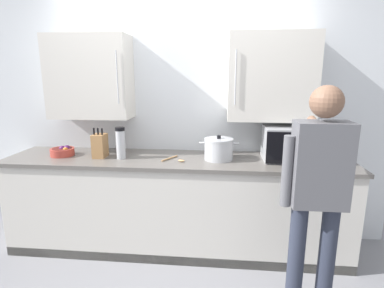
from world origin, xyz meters
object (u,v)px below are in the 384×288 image
object	(u,v)px
person_figure	(317,187)
fruit_bowl	(63,151)
knife_block	(100,146)
wooden_spoon	(176,159)
microwave_oven	(293,144)
stock_pot	(219,149)
thermos_flask	(121,143)

from	to	relation	value
person_figure	fruit_bowl	bearing A→B (deg)	159.98
knife_block	wooden_spoon	xyz separation A→B (m)	(0.72, -0.05, -0.10)
microwave_oven	knife_block	xyz separation A→B (m)	(-1.77, -0.07, -0.04)
wooden_spoon	person_figure	world-z (taller)	person_figure
microwave_oven	person_figure	distance (m)	0.83
stock_pot	fruit_bowl	bearing A→B (deg)	-179.83
stock_pot	wooden_spoon	world-z (taller)	stock_pot
knife_block	stock_pot	size ratio (longest dim) A/B	0.78
knife_block	thermos_flask	size ratio (longest dim) A/B	0.96
wooden_spoon	fruit_bowl	bearing A→B (deg)	176.55
fruit_bowl	stock_pot	bearing A→B (deg)	0.17
knife_block	person_figure	bearing A→B (deg)	-23.38
knife_block	wooden_spoon	distance (m)	0.73
wooden_spoon	fruit_bowl	world-z (taller)	fruit_bowl
fruit_bowl	knife_block	bearing A→B (deg)	-3.16
stock_pot	person_figure	size ratio (longest dim) A/B	0.22
stock_pot	person_figure	bearing A→B (deg)	-50.62
fruit_bowl	microwave_oven	bearing A→B (deg)	1.25
wooden_spoon	thermos_flask	xyz separation A→B (m)	(-0.51, 0.02, 0.14)
microwave_oven	knife_block	world-z (taller)	microwave_oven
microwave_oven	person_figure	xyz separation A→B (m)	(-0.02, -0.82, -0.10)
knife_block	person_figure	distance (m)	1.91
microwave_oven	person_figure	world-z (taller)	person_figure
stock_pot	person_figure	distance (m)	1.01
knife_block	wooden_spoon	bearing A→B (deg)	-3.61
microwave_oven	person_figure	size ratio (longest dim) A/B	0.35
knife_block	fruit_bowl	size ratio (longest dim) A/B	1.28
microwave_oven	knife_block	bearing A→B (deg)	-177.79
stock_pot	microwave_oven	bearing A→B (deg)	3.68
thermos_flask	fruit_bowl	bearing A→B (deg)	175.40
fruit_bowl	person_figure	world-z (taller)	person_figure
microwave_oven	wooden_spoon	world-z (taller)	microwave_oven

